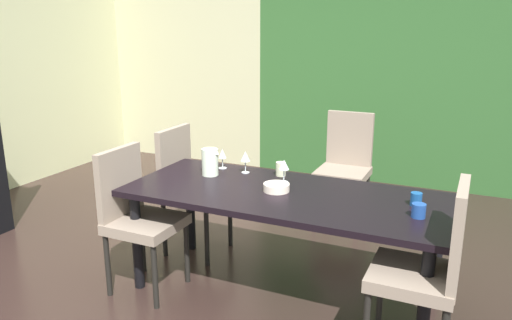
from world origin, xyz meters
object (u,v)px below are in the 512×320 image
Objects in this scene: wine_glass_north at (222,154)px; cup_east at (419,211)px; wine_glass_near_shelf at (245,157)px; cup_left at (416,199)px; chair_left_near at (136,211)px; cup_corner at (281,169)px; dining_table at (284,203)px; chair_right_near at (430,264)px; serving_bowl_front at (276,187)px; wine_glass_center at (284,165)px; pitcher_near_window at (210,162)px; chair_head_far at (345,162)px; chair_left_far at (188,183)px.

wine_glass_north is 1.87× the size of cup_east.
wine_glass_near_shelf is 2.00× the size of cup_left.
wine_glass_near_shelf is 2.01× the size of cup_east.
cup_corner is (0.78, 0.65, 0.22)m from chair_left_near.
dining_table is 2.05× the size of chair_right_near.
cup_east is (1.46, -0.41, -0.07)m from wine_glass_north.
cup_corner is (-0.10, 0.33, 0.02)m from serving_bowl_front.
cup_left is 0.19m from cup_east.
chair_right_near is 1.04× the size of chair_left_near.
cup_east is (1.26, -0.38, -0.08)m from wine_glass_near_shelf.
pitcher_near_window reaches higher than wine_glass_center.
chair_head_far is 5.90× the size of serving_bowl_front.
wine_glass_north is 1.49× the size of cup_corner.
cup_east reaches higher than serving_bowl_front.
cup_east is (0.92, -0.28, -0.08)m from wine_glass_center.
chair_right_near reaches higher than wine_glass_near_shelf.
pitcher_near_window is (-0.62, 0.13, 0.17)m from dining_table.
chair_left_near is at bearing 0.12° from chair_left_far.
serving_bowl_front is 0.87× the size of pitcher_near_window.
cup_corner is 0.51× the size of pitcher_near_window.
cup_left is at bearing 120.00° from chair_head_far.
wine_glass_near_shelf is (0.52, -0.04, 0.28)m from chair_left_far.
pitcher_near_window reaches higher than dining_table.
pitcher_near_window is (0.32, -0.20, 0.26)m from chair_left_far.
chair_left_near is 6.57× the size of wine_glass_north.
dining_table is at bearing -173.04° from cup_left.
cup_east is (0.84, -0.09, 0.12)m from dining_table.
dining_table is at bearing -64.17° from cup_corner.
wine_glass_near_shelf is 0.94× the size of serving_bowl_front.
wine_glass_near_shelf is at bearing 65.79° from chair_right_near.
wine_glass_north is (-1.57, 0.64, 0.26)m from chair_right_near.
chair_right_near reaches higher than cup_east.
pitcher_near_window is at bearing 73.75° from chair_right_near.
cup_left is (1.22, -0.19, -0.08)m from wine_glass_near_shelf.
wine_glass_north is at bearing 152.99° from dining_table.
wine_glass_north is at bearing 150.67° from serving_bowl_front.
wine_glass_near_shelf reaches higher than dining_table.
cup_left is at bearing -8.78° from wine_glass_north.
wine_glass_north is at bearing 67.65° from chair_right_near.
chair_left_near is 0.97× the size of chair_head_far.
chair_left_far is 1.77m from cup_left.
chair_right_near is 6.36× the size of wine_glass_center.
chair_left_far is at bearing 171.22° from wine_glass_center.
chair_left_near is at bearing -160.86° from dining_table.
chair_right_near is 1.30m from cup_corner.
chair_right_near is 1.88m from chair_left_near.
chair_left_near is 12.19× the size of cup_left.
wine_glass_north is 0.94× the size of wine_glass_center.
serving_bowl_front is (-0.06, -0.00, 0.10)m from dining_table.
wine_glass_near_shelf is (-0.45, -1.15, 0.28)m from chair_head_far.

